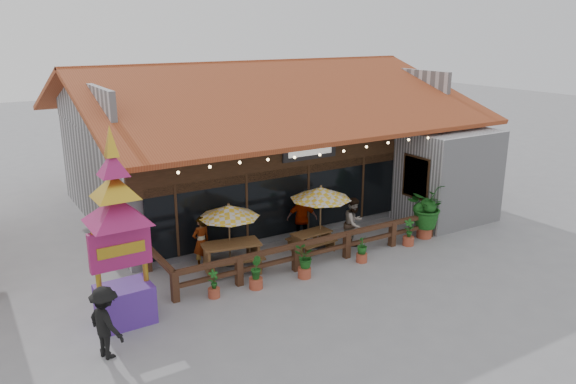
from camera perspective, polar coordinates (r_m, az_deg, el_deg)
ground at (r=19.65m, az=6.24°, el=-5.85°), size 100.00×100.00×0.00m
restaurant_building at (r=24.44m, az=-2.60°, el=4.09°), size 15.50×14.73×6.09m
patio_railing at (r=18.01m, az=1.09°, el=-5.76°), size 10.00×2.60×0.92m
umbrella_left at (r=17.76m, az=-6.04°, el=-1.97°), size 2.57×2.57×2.11m
umbrella_right at (r=19.10m, az=3.35°, el=-0.14°), size 2.18×2.18×2.27m
picnic_table_left at (r=17.93m, az=-5.79°, el=-6.03°), size 2.08×1.89×0.87m
picnic_table_right at (r=19.36m, az=2.39°, el=-4.68°), size 1.49×1.32×0.67m
thai_sign_tower at (r=14.49m, az=-16.97°, el=-2.25°), size 2.10×2.10×5.58m
tropical_plant at (r=20.88m, az=13.85°, el=-1.49°), size 1.95×1.92×2.04m
diner_a at (r=18.08m, az=-8.81°, el=-5.04°), size 0.69×0.52×1.72m
diner_b at (r=19.46m, az=6.70°, el=-3.19°), size 1.09×0.98×1.84m
diner_c at (r=19.84m, az=1.44°, el=-2.71°), size 1.16×0.90×1.83m
pedestrian at (r=13.90m, az=-18.04°, el=-12.49°), size 1.00×1.29×1.76m
planter_a at (r=16.28m, az=-7.55°, el=-9.43°), size 0.34×0.34×0.84m
planter_b at (r=16.65m, az=-3.29°, el=-8.33°), size 0.41×0.45×0.99m
planter_c at (r=17.25m, az=1.69°, el=-7.00°), size 0.76×0.71×0.99m
planter_d at (r=18.57m, az=7.53°, el=-5.82°), size 0.46×0.46×0.89m
planter_e at (r=20.24m, az=12.16°, el=-4.22°), size 0.41×0.41×0.97m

